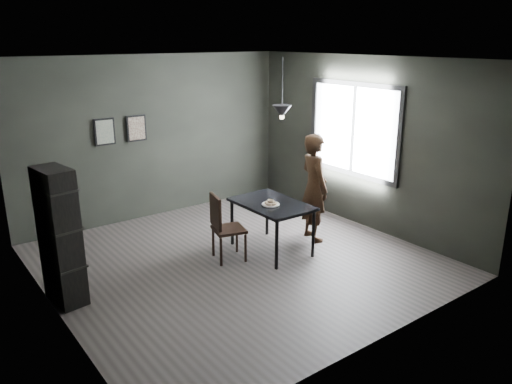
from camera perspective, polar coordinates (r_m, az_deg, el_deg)
ground at (r=7.23m, az=-2.00°, el=-7.80°), size 5.00×5.00×0.00m
back_wall at (r=8.88m, az=-11.43°, el=6.15°), size 5.00×0.10×2.80m
ceiling at (r=6.55m, az=-2.26°, el=14.96°), size 5.00×5.00×0.02m
window_assembly at (r=8.47m, az=11.04°, el=7.02°), size 0.04×1.96×1.56m
cafe_table at (r=7.31m, az=1.80°, el=-1.83°), size 0.80×1.20×0.75m
white_plate at (r=7.18m, az=1.69°, el=-1.47°), size 0.23×0.23×0.01m
donut_pile at (r=7.17m, az=1.69°, el=-1.23°), size 0.18×0.18×0.08m
woman at (r=7.74m, az=6.65°, el=0.50°), size 0.55×0.70×1.69m
wood_chair at (r=7.04m, az=-3.80°, el=-3.60°), size 0.52×0.52×0.98m
shelf_unit at (r=6.28m, az=-21.50°, el=-4.81°), size 0.39×0.59×1.66m
pendant_lamp at (r=7.21m, az=2.98°, el=9.19°), size 0.28×0.28×0.86m
framed_print_left at (r=8.47m, az=-16.92°, el=6.60°), size 0.34×0.04×0.44m
framed_print_right at (r=8.67m, az=-13.50°, el=7.10°), size 0.34×0.04×0.44m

